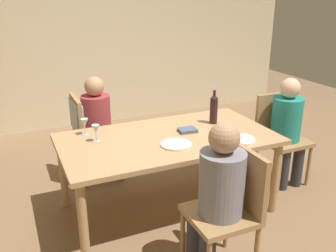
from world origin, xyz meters
The scene contains 15 objects.
ground_plane centered at (0.00, 0.00, 0.00)m, with size 10.00×10.00×0.00m, color #846647.
rear_room_partition centered at (0.00, 2.70, 1.35)m, with size 6.40×0.12×2.70m, color beige.
dining_table centered at (0.00, 0.00, 0.65)m, with size 1.86×1.01×0.72m.
chair_near centered at (0.09, -0.88, 0.53)m, with size 0.44×0.44×0.92m.
chair_right_end centered at (1.31, 0.09, 0.53)m, with size 0.44×0.44×0.92m.
chair_far_left centered at (-0.54, 0.88, 0.59)m, with size 0.46×0.44×0.92m.
person_woman_host centered at (-0.03, -0.88, 0.66)m, with size 0.36×0.31×1.14m.
person_man_bearded centered at (1.31, -0.03, 0.65)m, with size 0.30×0.35×1.12m.
person_man_guest centered at (-0.39, 0.88, 0.65)m, with size 0.34×0.30×1.11m.
wine_bottle_tall_green centered at (0.54, 0.14, 0.87)m, with size 0.07×0.07×0.33m.
wine_glass_near_left centered at (-0.59, 0.15, 0.83)m, with size 0.07×0.07×0.15m.
wine_glass_centre centered at (-0.65, 0.34, 0.83)m, with size 0.07×0.07×0.15m.
dinner_plate_host centered at (-0.02, -0.20, 0.73)m, with size 0.26×0.26×0.01m, color silver.
dinner_plate_guest_left centered at (0.53, -0.32, 0.73)m, with size 0.25×0.25×0.01m, color white.
folded_napkin centered at (0.21, 0.04, 0.74)m, with size 0.16×0.12×0.03m, color #4C5B75.
Camera 1 is at (-1.22, -2.74, 1.93)m, focal length 39.71 mm.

